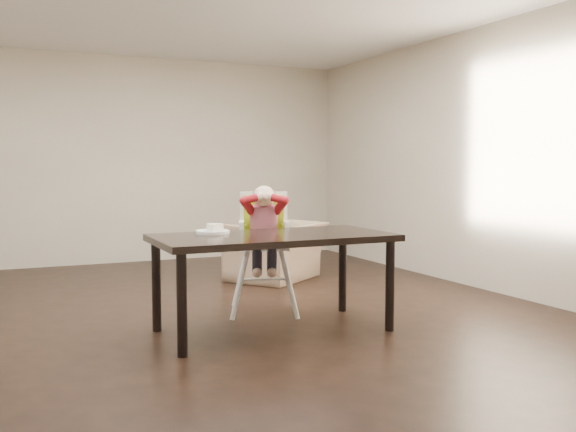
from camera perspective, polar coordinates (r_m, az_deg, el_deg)
name	(u,v)px	position (r m, az deg, el deg)	size (l,w,h in m)	color
ground	(206,319)	(5.43, -7.26, -9.11)	(7.00, 7.00, 0.00)	black
room_walls	(204,94)	(5.31, -7.46, 10.74)	(6.02, 7.02, 2.71)	#BFB19E
dining_table	(273,245)	(4.91, -1.33, -2.56)	(1.80, 0.90, 0.75)	black
high_chair	(264,223)	(5.56, -2.15, -0.63)	(0.60, 0.60, 1.10)	white
plate	(213,230)	(5.00, -6.67, -1.26)	(0.28, 0.28, 0.07)	white
armchair	(276,241)	(7.19, -1.07, -2.27)	(0.98, 0.64, 0.86)	tan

